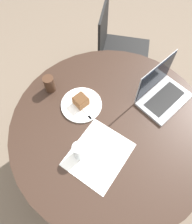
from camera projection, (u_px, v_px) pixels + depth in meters
name	position (u px, v px, depth m)	size (l,w,h in m)	color
ground_plane	(106.00, 162.00, 1.94)	(12.00, 12.00, 0.00)	#6B5B4C
dining_table	(110.00, 135.00, 1.41)	(1.20, 1.20, 0.75)	black
chair	(117.00, 51.00, 1.95)	(0.59, 0.59, 0.88)	black
paper_document	(99.00, 155.00, 1.19)	(0.42, 0.39, 0.00)	white
plate	(81.00, 105.00, 1.34)	(0.25, 0.25, 0.01)	white
cake_slice	(81.00, 101.00, 1.31)	(0.08, 0.09, 0.06)	brown
fork	(85.00, 111.00, 1.31)	(0.03, 0.17, 0.00)	silver
coffee_glass	(49.00, 84.00, 1.36)	(0.07, 0.07, 0.11)	#3D2619
water_glass	(79.00, 151.00, 1.14)	(0.06, 0.06, 0.12)	silver
laptop	(162.00, 93.00, 1.33)	(0.34, 0.26, 0.25)	gray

